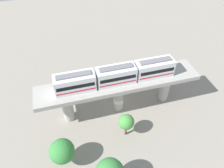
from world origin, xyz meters
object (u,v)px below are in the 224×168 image
object	(u,v)px
train	(116,75)
parked_car_red	(152,75)
parked_car_black	(99,80)
tree_near_viaduct	(126,122)
tree_mid_lot	(62,151)

from	to	relation	value
train	parked_car_red	world-z (taller)	train
train	parked_car_red	distance (m)	14.51
parked_car_black	train	bearing A→B (deg)	20.99
tree_near_viaduct	train	bearing A→B (deg)	-179.49
parked_car_red	parked_car_black	bearing A→B (deg)	-83.77
tree_near_viaduct	tree_mid_lot	xyz separation A→B (m)	(2.52, -10.74, 0.07)
parked_car_red	tree_near_viaduct	xyz separation A→B (m)	(12.65, -10.31, 2.67)
tree_mid_lot	tree_near_viaduct	bearing A→B (deg)	103.23
tree_mid_lot	parked_car_black	bearing A→B (deg)	150.96
parked_car_red	tree_near_viaduct	bearing A→B (deg)	-25.35
train	parked_car_red	bearing A→B (deg)	122.24
train	parked_car_black	world-z (taller)	train
tree_near_viaduct	tree_mid_lot	world-z (taller)	tree_mid_lot
parked_car_red	tree_near_viaduct	world-z (taller)	tree_near_viaduct
train	tree_mid_lot	world-z (taller)	train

